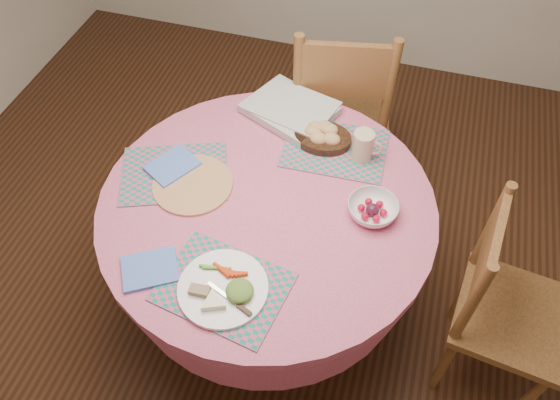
{
  "coord_description": "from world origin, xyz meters",
  "views": [
    {
      "loc": [
        0.4,
        -1.18,
        2.3
      ],
      "look_at": [
        0.05,
        0.0,
        0.78
      ],
      "focal_mm": 35.0,
      "sensor_mm": 36.0,
      "label": 1
    }
  ],
  "objects_px": {
    "chair_right": "(501,305)",
    "dining_table": "(268,233)",
    "wicker_trivet": "(193,184)",
    "fruit_bowl": "(373,210)",
    "dinner_plate": "(224,289)",
    "chair_back": "(339,108)",
    "latte_mug": "(363,146)",
    "bread_bowl": "(322,135)"
  },
  "relations": [
    {
      "from": "chair_back",
      "to": "latte_mug",
      "type": "distance_m",
      "value": 0.6
    },
    {
      "from": "chair_right",
      "to": "dining_table",
      "type": "bearing_deg",
      "value": 96.62
    },
    {
      "from": "wicker_trivet",
      "to": "bread_bowl",
      "type": "height_order",
      "value": "bread_bowl"
    },
    {
      "from": "dinner_plate",
      "to": "bread_bowl",
      "type": "bearing_deg",
      "value": 79.71
    },
    {
      "from": "dining_table",
      "to": "dinner_plate",
      "type": "xyz_separation_m",
      "value": [
        -0.02,
        -0.39,
        0.22
      ]
    },
    {
      "from": "bread_bowl",
      "to": "chair_right",
      "type": "bearing_deg",
      "value": -25.25
    },
    {
      "from": "wicker_trivet",
      "to": "bread_bowl",
      "type": "bearing_deg",
      "value": 41.69
    },
    {
      "from": "dinner_plate",
      "to": "chair_back",
      "type": "bearing_deg",
      "value": 84.15
    },
    {
      "from": "bread_bowl",
      "to": "latte_mug",
      "type": "xyz_separation_m",
      "value": [
        0.17,
        -0.04,
        0.03
      ]
    },
    {
      "from": "wicker_trivet",
      "to": "fruit_bowl",
      "type": "height_order",
      "value": "fruit_bowl"
    },
    {
      "from": "latte_mug",
      "to": "wicker_trivet",
      "type": "bearing_deg",
      "value": -151.12
    },
    {
      "from": "chair_right",
      "to": "chair_back",
      "type": "height_order",
      "value": "chair_back"
    },
    {
      "from": "chair_right",
      "to": "wicker_trivet",
      "type": "height_order",
      "value": "chair_right"
    },
    {
      "from": "dining_table",
      "to": "chair_back",
      "type": "height_order",
      "value": "chair_back"
    },
    {
      "from": "chair_right",
      "to": "bread_bowl",
      "type": "xyz_separation_m",
      "value": [
        -0.8,
        0.38,
        0.31
      ]
    },
    {
      "from": "dining_table",
      "to": "bread_bowl",
      "type": "bearing_deg",
      "value": 71.86
    },
    {
      "from": "wicker_trivet",
      "to": "fruit_bowl",
      "type": "distance_m",
      "value": 0.67
    },
    {
      "from": "chair_right",
      "to": "chair_back",
      "type": "bearing_deg",
      "value": 51.75
    },
    {
      "from": "bread_bowl",
      "to": "dinner_plate",
      "type": "bearing_deg",
      "value": -100.29
    },
    {
      "from": "dining_table",
      "to": "fruit_bowl",
      "type": "height_order",
      "value": "fruit_bowl"
    },
    {
      "from": "chair_back",
      "to": "wicker_trivet",
      "type": "bearing_deg",
      "value": 52.71
    },
    {
      "from": "chair_right",
      "to": "fruit_bowl",
      "type": "distance_m",
      "value": 0.62
    },
    {
      "from": "wicker_trivet",
      "to": "chair_back",
      "type": "bearing_deg",
      "value": 64.27
    },
    {
      "from": "dining_table",
      "to": "fruit_bowl",
      "type": "bearing_deg",
      "value": 8.12
    },
    {
      "from": "chair_back",
      "to": "dinner_plate",
      "type": "bearing_deg",
      "value": 72.59
    },
    {
      "from": "wicker_trivet",
      "to": "chair_right",
      "type": "bearing_deg",
      "value": -0.59
    },
    {
      "from": "dinner_plate",
      "to": "dining_table",
      "type": "bearing_deg",
      "value": 87.25
    },
    {
      "from": "latte_mug",
      "to": "fruit_bowl",
      "type": "relative_size",
      "value": 0.61
    },
    {
      "from": "dining_table",
      "to": "chair_right",
      "type": "relative_size",
      "value": 1.35
    },
    {
      "from": "wicker_trivet",
      "to": "dinner_plate",
      "type": "bearing_deg",
      "value": -55.38
    },
    {
      "from": "dining_table",
      "to": "latte_mug",
      "type": "height_order",
      "value": "latte_mug"
    },
    {
      "from": "chair_right",
      "to": "latte_mug",
      "type": "relative_size",
      "value": 7.4
    },
    {
      "from": "chair_back",
      "to": "dinner_plate",
      "type": "height_order",
      "value": "chair_back"
    },
    {
      "from": "chair_back",
      "to": "fruit_bowl",
      "type": "relative_size",
      "value": 5.09
    },
    {
      "from": "wicker_trivet",
      "to": "fruit_bowl",
      "type": "bearing_deg",
      "value": 4.8
    },
    {
      "from": "chair_right",
      "to": "chair_back",
      "type": "xyz_separation_m",
      "value": [
        -0.81,
        0.83,
        0.06
      ]
    },
    {
      "from": "latte_mug",
      "to": "chair_back",
      "type": "bearing_deg",
      "value": 110.02
    },
    {
      "from": "dining_table",
      "to": "latte_mug",
      "type": "relative_size",
      "value": 9.99
    },
    {
      "from": "wicker_trivet",
      "to": "bread_bowl",
      "type": "distance_m",
      "value": 0.55
    },
    {
      "from": "wicker_trivet",
      "to": "latte_mug",
      "type": "relative_size",
      "value": 2.42
    },
    {
      "from": "dining_table",
      "to": "wicker_trivet",
      "type": "bearing_deg",
      "value": -179.55
    },
    {
      "from": "bread_bowl",
      "to": "fruit_bowl",
      "type": "height_order",
      "value": "bread_bowl"
    }
  ]
}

